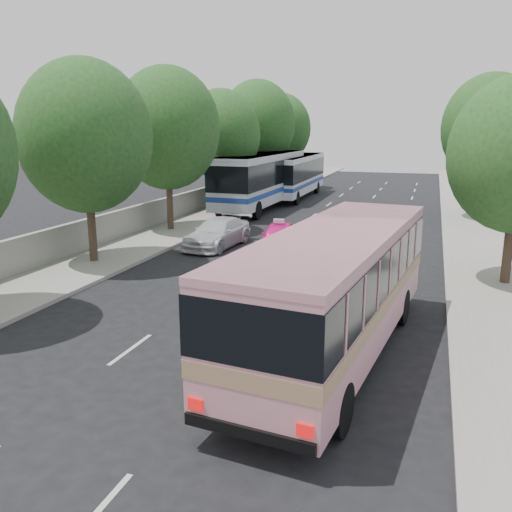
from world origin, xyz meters
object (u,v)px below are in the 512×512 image
at_px(tour_coach_rear, 295,173).
at_px(tour_coach_front, 261,176).
at_px(pink_bus, 337,280).
at_px(white_pickup, 218,233).
at_px(pink_taxi, 279,236).

bearing_deg(tour_coach_rear, tour_coach_front, -97.57).
xyz_separation_m(pink_bus, white_pickup, (-8.05, 11.67, -1.42)).
height_order(pink_taxi, tour_coach_front, tour_coach_front).
xyz_separation_m(white_pickup, tour_coach_front, (-1.80, 13.17, 1.73)).
bearing_deg(tour_coach_front, pink_taxi, -67.42).
relative_size(pink_bus, white_pickup, 2.24).
bearing_deg(pink_bus, pink_taxi, 118.84).
height_order(pink_taxi, tour_coach_rear, tour_coach_rear).
bearing_deg(white_pickup, tour_coach_front, 103.38).
bearing_deg(pink_bus, tour_coach_rear, 112.48).
bearing_deg(tour_coach_rear, pink_bus, -74.44).
height_order(pink_taxi, white_pickup, white_pickup).
distance_m(pink_taxi, tour_coach_front, 13.73).
distance_m(pink_bus, tour_coach_front, 26.72).
distance_m(pink_bus, tour_coach_rear, 32.95).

